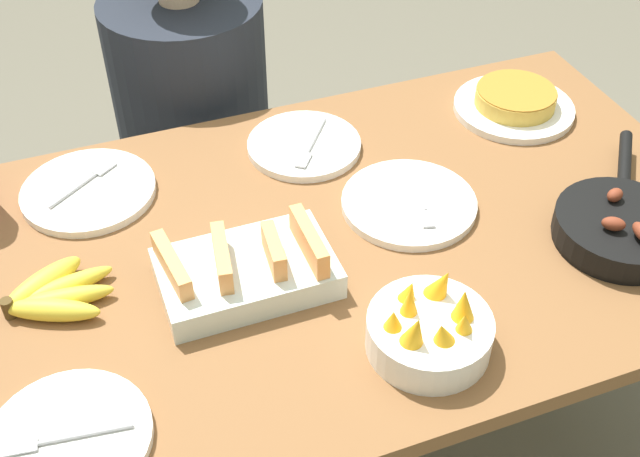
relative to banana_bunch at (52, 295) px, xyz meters
name	(u,v)px	position (x,y,z in m)	size (l,w,h in m)	color
dining_table	(320,282)	(0.46, -0.01, -0.12)	(1.53, 0.87, 0.75)	brown
banana_bunch	(52,295)	(0.00, 0.00, 0.00)	(0.19, 0.17, 0.04)	yellow
melon_tray	(247,270)	(0.31, -0.07, 0.01)	(0.29, 0.18, 0.10)	silver
skillet	(621,227)	(0.96, -0.19, 0.01)	(0.30, 0.35, 0.08)	black
frittata_plate_center	(515,102)	(0.99, 0.23, 0.00)	(0.26, 0.26, 0.05)	white
empty_plate_near_front	(409,203)	(0.65, 0.02, -0.01)	(0.25, 0.25, 0.02)	white
empty_plate_far_left	(304,145)	(0.53, 0.26, -0.01)	(0.23, 0.23, 0.02)	white
empty_plate_far_right	(69,439)	(-0.01, -0.28, -0.01)	(0.23, 0.23, 0.02)	white
empty_plate_mid_edge	(89,191)	(0.10, 0.26, -0.01)	(0.25, 0.25, 0.02)	white
fruit_bowl_mango	(430,329)	(0.53, -0.30, 0.02)	(0.19, 0.19, 0.12)	white
person_figure	(199,163)	(0.38, 0.65, -0.30)	(0.40, 0.40, 1.16)	black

